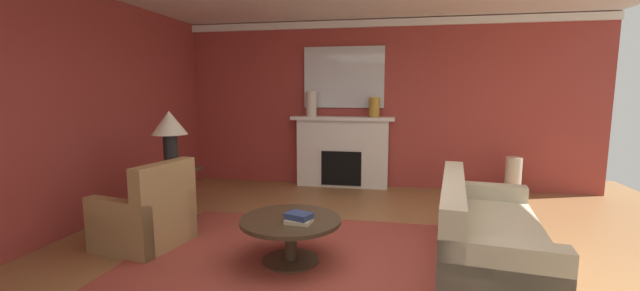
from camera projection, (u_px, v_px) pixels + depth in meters
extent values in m
plane|color=olive|center=(357.00, 259.00, 4.04)|extent=(8.87, 8.87, 0.00)
cube|color=#9E3833|center=(376.00, 104.00, 7.02)|extent=(7.42, 0.12, 2.92)
cube|color=#9E3833|center=(73.00, 111.00, 4.78)|extent=(0.12, 7.02, 2.92)
cube|color=white|center=(378.00, 23.00, 6.75)|extent=(7.42, 0.08, 0.12)
cube|color=#993D33|center=(291.00, 261.00, 3.97)|extent=(3.28, 2.75, 0.01)
cube|color=white|center=(342.00, 153.00, 7.04)|extent=(1.60, 0.25, 1.19)
cube|color=black|center=(342.00, 167.00, 7.06)|extent=(0.70, 0.26, 0.60)
cube|color=white|center=(342.00, 118.00, 6.93)|extent=(1.80, 0.35, 0.06)
cube|color=silver|center=(344.00, 77.00, 6.97)|extent=(1.41, 0.04, 1.06)
cube|color=#BCB299|center=(489.00, 246.00, 3.80)|extent=(1.17, 2.20, 0.45)
cube|color=#BCB299|center=(453.00, 200.00, 3.85)|extent=(0.48, 2.11, 0.40)
cube|color=#BCB299|center=(501.00, 283.00, 2.90)|extent=(0.92, 0.32, 0.62)
cube|color=#BCB299|center=(483.00, 210.00, 4.68)|extent=(0.92, 0.32, 0.62)
cube|color=#9E7A4C|center=(144.00, 226.00, 4.38)|extent=(0.93, 0.93, 0.44)
cube|color=#9E7A4C|center=(164.00, 186.00, 4.20)|extent=(0.31, 0.82, 0.51)
cube|color=#9E7A4C|center=(165.00, 210.00, 4.68)|extent=(0.81, 0.29, 0.60)
cube|color=#9E7A4C|center=(118.00, 228.00, 4.07)|extent=(0.81, 0.29, 0.60)
cylinder|color=#3D2D1E|center=(290.00, 220.00, 3.92)|extent=(1.00, 1.00, 0.04)
cylinder|color=#3D2D1E|center=(291.00, 242.00, 3.95)|extent=(0.12, 0.12, 0.41)
cylinder|color=#3D2D1E|center=(291.00, 260.00, 3.97)|extent=(0.56, 0.56, 0.03)
cube|color=#3D2D1E|center=(172.00, 171.00, 5.09)|extent=(0.56, 0.56, 0.04)
cube|color=#3D2D1E|center=(173.00, 197.00, 5.14)|extent=(0.10, 0.10, 0.66)
cube|color=#3D2D1E|center=(174.00, 220.00, 5.18)|extent=(0.45, 0.45, 0.04)
cylinder|color=black|center=(171.00, 152.00, 5.06)|extent=(0.18, 0.18, 0.45)
cone|color=beige|center=(169.00, 123.00, 5.01)|extent=(0.44, 0.44, 0.30)
cylinder|color=beige|center=(311.00, 104.00, 6.97)|extent=(0.19, 0.19, 0.44)
cylinder|color=#B7892D|center=(374.00, 107.00, 6.77)|extent=(0.18, 0.18, 0.34)
cylinder|color=beige|center=(513.00, 178.00, 6.26)|extent=(0.25, 0.25, 0.67)
cube|color=tan|center=(299.00, 221.00, 3.78)|extent=(0.26, 0.21, 0.04)
cube|color=navy|center=(299.00, 216.00, 3.79)|extent=(0.28, 0.25, 0.06)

